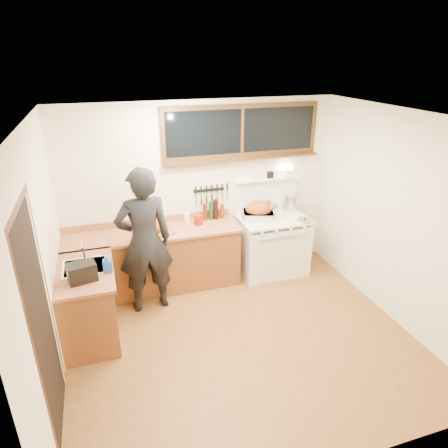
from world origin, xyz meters
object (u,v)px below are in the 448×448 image
object	(u,v)px
vintage_stove	(272,243)
cutting_board	(158,229)
man	(145,242)
roast_turkey	(259,211)

from	to	relation	value
vintage_stove	cutting_board	bearing A→B (deg)	-179.22
cutting_board	vintage_stove	bearing A→B (deg)	0.78
man	roast_turkey	xyz separation A→B (m)	(1.74, 0.46, 0.03)
vintage_stove	cutting_board	size ratio (longest dim) A/B	3.36
man	vintage_stove	bearing A→B (deg)	11.48
cutting_board	roast_turkey	bearing A→B (deg)	3.18
roast_turkey	man	bearing A→B (deg)	-165.29
man	cutting_board	bearing A→B (deg)	58.55
vintage_stove	roast_turkey	xyz separation A→B (m)	(-0.21, 0.06, 0.54)
man	cutting_board	world-z (taller)	man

